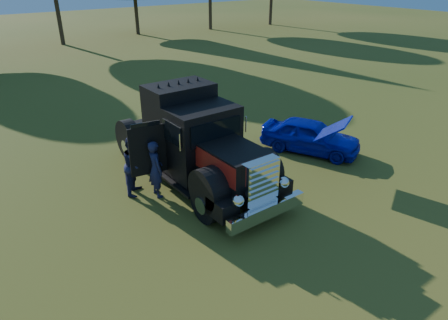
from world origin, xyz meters
TOP-DOWN VIEW (x-y plane):
  - ground at (0.00, 0.00)m, footprint 120.00×120.00m
  - diamond_t_truck at (-0.24, 1.89)m, footprint 3.37×7.16m
  - hotrod_coupe at (4.41, 1.27)m, footprint 2.97×4.18m
  - spectator_near at (-1.69, 1.84)m, footprint 0.48×0.68m
  - spectator_far at (-2.09, 2.38)m, footprint 1.11×1.13m

SIDE VIEW (x-z plane):
  - ground at x=0.00m, z-range 0.00..0.00m
  - hotrod_coupe at x=4.41m, z-range -0.32..1.57m
  - spectator_near at x=-1.69m, z-range 0.00..1.77m
  - spectator_far at x=-2.09m, z-range 0.00..1.83m
  - diamond_t_truck at x=-0.24m, z-range -0.22..2.78m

